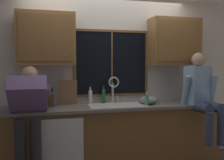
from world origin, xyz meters
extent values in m
cube|color=silver|center=(0.00, 0.06, 1.27)|extent=(5.61, 0.12, 2.55)
cube|color=black|center=(0.07, -0.01, 1.52)|extent=(1.10, 0.02, 0.95)
cube|color=brown|center=(0.07, -0.02, 2.02)|extent=(1.17, 0.02, 0.04)
cube|color=brown|center=(0.07, -0.02, 1.03)|extent=(1.17, 0.02, 0.04)
cube|color=brown|center=(-0.50, -0.02, 1.52)|extent=(0.04, 0.02, 0.95)
cube|color=brown|center=(0.64, -0.02, 1.52)|extent=(0.03, 0.02, 0.95)
cube|color=brown|center=(0.07, -0.02, 1.52)|extent=(0.02, 0.02, 0.95)
cube|color=brown|center=(0.00, -0.29, 0.44)|extent=(3.21, 0.58, 0.88)
cube|color=slate|center=(0.00, -0.31, 0.90)|extent=(3.27, 0.62, 0.04)
cube|color=white|center=(-0.76, -0.61, 0.46)|extent=(0.60, 0.02, 0.74)
cube|color=olive|center=(-0.90, -0.17, 1.86)|extent=(0.78, 0.33, 0.72)
cube|color=brown|center=(-0.90, -0.34, 1.86)|extent=(0.70, 0.01, 0.62)
sphere|color=#B2B2B7|center=(-0.67, -0.34, 1.63)|extent=(0.02, 0.02, 0.02)
cube|color=olive|center=(1.04, -0.17, 1.86)|extent=(0.78, 0.33, 0.72)
cube|color=brown|center=(1.04, -0.34, 1.86)|extent=(0.70, 0.01, 0.62)
sphere|color=#B2B2B7|center=(1.27, -0.34, 1.63)|extent=(0.02, 0.02, 0.02)
cube|color=silver|center=(0.07, -0.30, 0.91)|extent=(0.80, 0.46, 0.02)
cube|color=beige|center=(-0.13, -0.30, 0.81)|extent=(0.36, 0.42, 0.20)
cube|color=beige|center=(0.27, -0.30, 0.81)|extent=(0.36, 0.42, 0.20)
cube|color=silver|center=(0.07, -0.30, 0.81)|extent=(0.04, 0.42, 0.20)
cylinder|color=silver|center=(0.07, -0.08, 1.07)|extent=(0.03, 0.03, 0.30)
torus|color=silver|center=(0.07, -0.14, 1.24)|extent=(0.16, 0.02, 0.16)
cylinder|color=silver|center=(0.15, -0.08, 0.97)|extent=(0.03, 0.03, 0.09)
cylinder|color=#262628|center=(-1.20, -0.76, 0.44)|extent=(0.13, 0.13, 0.88)
cylinder|color=#262628|center=(-1.03, -0.76, 0.44)|extent=(0.13, 0.13, 0.88)
cube|color=slate|center=(-1.12, -0.56, 1.09)|extent=(0.44, 0.55, 0.58)
sphere|color=tan|center=(-1.12, -0.30, 1.39)|extent=(0.21, 0.21, 0.21)
cylinder|color=slate|center=(-1.34, -0.38, 1.14)|extent=(0.09, 0.52, 0.26)
cylinder|color=slate|center=(-0.90, -0.38, 1.14)|extent=(0.09, 0.52, 0.26)
cylinder|color=#384260|center=(1.19, -0.69, 0.90)|extent=(0.14, 0.43, 0.16)
cylinder|color=#384260|center=(1.37, -0.69, 0.90)|extent=(0.14, 0.43, 0.16)
cylinder|color=#384260|center=(1.19, -0.91, 0.65)|extent=(0.11, 0.11, 0.46)
cylinder|color=#384260|center=(1.37, -0.91, 0.65)|extent=(0.11, 0.11, 0.46)
cube|color=#8CB2DB|center=(1.28, -0.47, 1.20)|extent=(0.44, 0.32, 0.56)
sphere|color=tan|center=(1.28, -0.47, 1.58)|extent=(0.20, 0.20, 0.20)
cylinder|color=#8CB2DB|center=(1.05, -0.52, 1.12)|extent=(0.08, 0.20, 0.47)
cylinder|color=#8CB2DB|center=(1.51, -0.52, 1.12)|extent=(0.08, 0.20, 0.47)
cube|color=brown|center=(-0.87, -0.21, 1.02)|extent=(0.12, 0.18, 0.25)
cylinder|color=black|center=(-0.91, -0.26, 1.18)|extent=(0.02, 0.05, 0.09)
cylinder|color=black|center=(-0.87, -0.26, 1.17)|extent=(0.02, 0.04, 0.08)
cylinder|color=black|center=(-0.84, -0.26, 1.16)|extent=(0.02, 0.04, 0.06)
cube|color=#997047|center=(-0.61, -0.09, 1.10)|extent=(0.25, 0.10, 0.36)
ellipsoid|color=#8C99A8|center=(0.56, -0.31, 0.98)|extent=(0.27, 0.27, 0.13)
cylinder|color=#59A566|center=(0.48, -0.43, 0.99)|extent=(0.06, 0.06, 0.14)
cylinder|color=silver|center=(0.48, -0.43, 1.08)|extent=(0.02, 0.02, 0.04)
cylinder|color=silver|center=(0.48, -0.44, 1.11)|extent=(0.01, 0.04, 0.01)
cylinder|color=#1E592D|center=(-0.08, -0.07, 1.02)|extent=(0.06, 0.06, 0.21)
cylinder|color=#184724|center=(-0.08, -0.07, 1.15)|extent=(0.03, 0.03, 0.05)
cylinder|color=black|center=(-0.08, -0.07, 1.19)|extent=(0.03, 0.03, 0.01)
cylinder|color=silver|center=(-0.28, -0.09, 1.02)|extent=(0.06, 0.06, 0.20)
cylinder|color=#B3AFA7|center=(-0.28, -0.09, 1.15)|extent=(0.03, 0.03, 0.05)
cylinder|color=black|center=(-0.28, -0.09, 1.18)|extent=(0.03, 0.03, 0.01)
camera|label=1|loc=(-0.86, -3.74, 1.52)|focal=39.83mm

